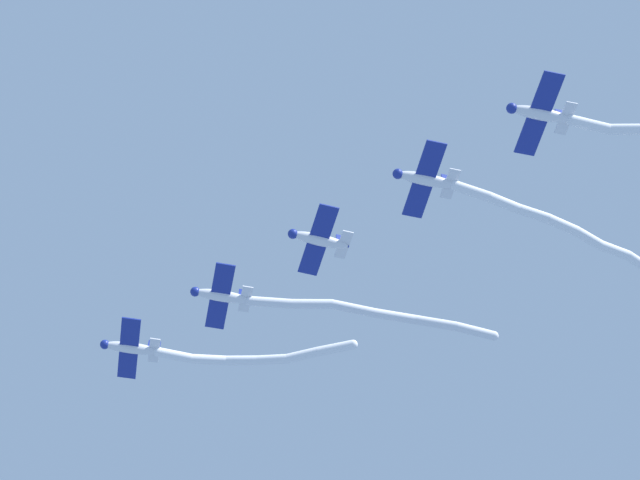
# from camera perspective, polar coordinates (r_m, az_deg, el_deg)

# --- Properties ---
(airplane_lead) EXTENTS (6.78, 5.27, 1.71)m
(airplane_lead) POSITION_cam_1_polar(r_m,az_deg,el_deg) (83.64, -11.26, -6.30)
(airplane_lead) COLOR silver
(smoke_trail_lead) EXTENTS (11.21, 13.84, 1.33)m
(smoke_trail_lead) POSITION_cam_1_polar(r_m,az_deg,el_deg) (82.79, -3.84, -6.90)
(smoke_trail_lead) COLOR white
(airplane_left_wing) EXTENTS (6.81, 5.29, 1.71)m
(airplane_left_wing) POSITION_cam_1_polar(r_m,az_deg,el_deg) (79.16, -5.94, -3.31)
(airplane_left_wing) COLOR silver
(smoke_trail_left_wing) EXTENTS (10.34, 19.07, 1.97)m
(smoke_trail_left_wing) POSITION_cam_1_polar(r_m,az_deg,el_deg) (79.96, 3.19, -4.43)
(smoke_trail_left_wing) COLOR white
(airplane_right_wing) EXTENTS (6.89, 5.31, 1.71)m
(airplane_right_wing) POSITION_cam_1_polar(r_m,az_deg,el_deg) (75.67, -0.08, 0.02)
(airplane_right_wing) COLOR silver
(airplane_slot) EXTENTS (6.85, 5.30, 1.71)m
(airplane_slot) POSITION_cam_1_polar(r_m,az_deg,el_deg) (73.32, 6.23, 3.62)
(airplane_slot) COLOR silver
(smoke_trail_slot) EXTENTS (4.42, 23.93, 1.55)m
(smoke_trail_slot) POSITION_cam_1_polar(r_m,az_deg,el_deg) (78.40, 15.48, -0.04)
(smoke_trail_slot) COLOR white
(airplane_trail) EXTENTS (6.82, 5.29, 1.71)m
(airplane_trail) POSITION_cam_1_polar(r_m,az_deg,el_deg) (72.22, 12.91, 7.35)
(airplane_trail) COLOR silver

